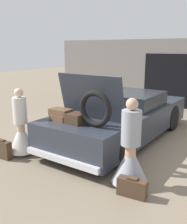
% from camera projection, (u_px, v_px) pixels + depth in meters
% --- Properties ---
extents(ground_plane, '(40.00, 40.00, 0.00)m').
position_uv_depth(ground_plane, '(121.00, 138.00, 7.28)').
color(ground_plane, '#7F705B').
extents(garage_wall_back, '(12.00, 0.14, 2.80)m').
position_uv_depth(garage_wall_back, '(178.00, 74.00, 10.71)').
color(garage_wall_back, slate).
rests_on(garage_wall_back, ground_plane).
extents(car, '(1.98, 5.05, 1.89)m').
position_uv_depth(car, '(122.00, 117.00, 7.13)').
color(car, '#2D333D').
rests_on(car, ground_plane).
extents(person_left, '(0.60, 0.60, 1.57)m').
position_uv_depth(person_left, '(21.00, 132.00, 6.04)').
color(person_left, beige).
rests_on(person_left, ground_plane).
extents(person_right, '(0.66, 0.66, 1.62)m').
position_uv_depth(person_right, '(130.00, 156.00, 4.63)').
color(person_right, tan).
rests_on(person_right, ground_plane).
extents(suitcase_beside_left_person, '(0.50, 0.17, 0.44)m').
position_uv_depth(suitcase_beside_left_person, '(2.00, 149.00, 5.91)').
color(suitcase_beside_left_person, '#473323').
rests_on(suitcase_beside_left_person, ground_plane).
extents(suitcase_beside_right_person, '(0.52, 0.24, 0.34)m').
position_uv_depth(suitcase_beside_right_person, '(132.00, 187.00, 4.39)').
color(suitcase_beside_right_person, '#473323').
rests_on(suitcase_beside_right_person, ground_plane).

